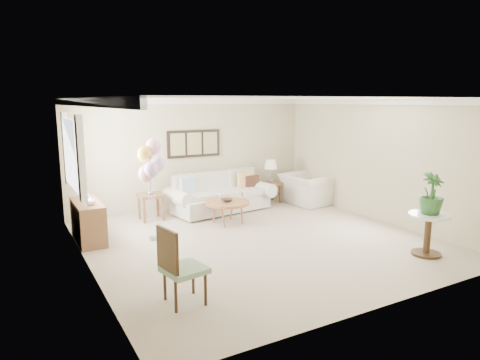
{
  "coord_description": "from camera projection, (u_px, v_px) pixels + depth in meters",
  "views": [
    {
      "loc": [
        -4.01,
        -6.5,
        2.55
      ],
      "look_at": [
        -0.06,
        0.6,
        1.05
      ],
      "focal_mm": 32.0,
      "sensor_mm": 36.0,
      "label": 1
    }
  ],
  "objects": [
    {
      "name": "credenza",
      "position": [
        88.0,
        222.0,
        7.86
      ],
      "size": [
        0.46,
        1.2,
        0.74
      ],
      "color": "brown",
      "rests_on": "ground"
    },
    {
      "name": "decor_bowl",
      "position": [
        227.0,
        200.0,
        8.98
      ],
      "size": [
        0.26,
        0.26,
        0.06
      ],
      "primitive_type": "imported",
      "rotation": [
        0.0,
        0.0,
        -0.1
      ],
      "color": "#322421",
      "rests_on": "coffee_table"
    },
    {
      "name": "end_table_left",
      "position": [
        151.0,
        198.0,
        9.25
      ],
      "size": [
        0.53,
        0.48,
        0.58
      ],
      "color": "brown",
      "rests_on": "ground"
    },
    {
      "name": "vase_sage",
      "position": [
        85.0,
        194.0,
        8.03
      ],
      "size": [
        0.22,
        0.22,
        0.17
      ],
      "primitive_type": "imported",
      "rotation": [
        0.0,
        0.0,
        -0.39
      ],
      "color": "#B0BCA4",
      "rests_on": "credenza"
    },
    {
      "name": "potted_plant",
      "position": [
        432.0,
        194.0,
        7.02
      ],
      "size": [
        0.41,
        0.41,
        0.69
      ],
      "primitive_type": "imported",
      "rotation": [
        0.0,
        0.0,
        -0.07
      ],
      "color": "#204B1B",
      "rests_on": "side_table"
    },
    {
      "name": "room_shell",
      "position": [
        251.0,
        153.0,
        7.7
      ],
      "size": [
        6.04,
        6.04,
        2.6
      ],
      "color": "beige",
      "rests_on": "ground"
    },
    {
      "name": "lamp_right",
      "position": [
        271.0,
        165.0,
        10.77
      ],
      "size": [
        0.32,
        0.32,
        0.57
      ],
      "color": "gray",
      "rests_on": "end_table_right"
    },
    {
      "name": "coffee_table",
      "position": [
        228.0,
        203.0,
        8.99
      ],
      "size": [
        0.93,
        0.93,
        0.47
      ],
      "color": "olive",
      "rests_on": "ground"
    },
    {
      "name": "lamp_left",
      "position": [
        150.0,
        172.0,
        9.15
      ],
      "size": [
        0.36,
        0.36,
        0.64
      ],
      "color": "gray",
      "rests_on": "end_table_left"
    },
    {
      "name": "ground_plane",
      "position": [
        258.0,
        240.0,
        7.97
      ],
      "size": [
        6.0,
        6.0,
        0.0
      ],
      "primitive_type": "plane",
      "color": "#B6A78D"
    },
    {
      "name": "accent_chair",
      "position": [
        179.0,
        265.0,
        5.37
      ],
      "size": [
        0.57,
        0.57,
        1.02
      ],
      "color": "gray",
      "rests_on": "ground"
    },
    {
      "name": "wall_art_triptych",
      "position": [
        194.0,
        144.0,
        10.23
      ],
      "size": [
        1.35,
        0.06,
        0.65
      ],
      "color": "black",
      "rests_on": "ground"
    },
    {
      "name": "armchair",
      "position": [
        306.0,
        189.0,
        10.72
      ],
      "size": [
        1.1,
        1.23,
        0.75
      ],
      "primitive_type": "imported",
      "rotation": [
        0.0,
        0.0,
        1.65
      ],
      "color": "beige",
      "rests_on": "ground"
    },
    {
      "name": "sofa",
      "position": [
        220.0,
        196.0,
        10.01
      ],
      "size": [
        2.58,
        1.2,
        0.91
      ],
      "color": "beige",
      "rests_on": "ground"
    },
    {
      "name": "vase_white",
      "position": [
        90.0,
        200.0,
        7.55
      ],
      "size": [
        0.22,
        0.22,
        0.18
      ],
      "primitive_type": "imported",
      "rotation": [
        0.0,
        0.0,
        -0.38
      ],
      "color": "silver",
      "rests_on": "credenza"
    },
    {
      "name": "end_table_right",
      "position": [
        270.0,
        185.0,
        10.87
      ],
      "size": [
        0.49,
        0.44,
        0.53
      ],
      "color": "brown",
      "rests_on": "ground"
    },
    {
      "name": "side_table",
      "position": [
        428.0,
        224.0,
        7.11
      ],
      "size": [
        0.66,
        0.66,
        0.71
      ],
      "color": "silver",
      "rests_on": "ground"
    },
    {
      "name": "balloon_cluster",
      "position": [
        151.0,
        162.0,
        7.66
      ],
      "size": [
        0.49,
        0.5,
        1.9
      ],
      "color": "gray",
      "rests_on": "ground"
    }
  ]
}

